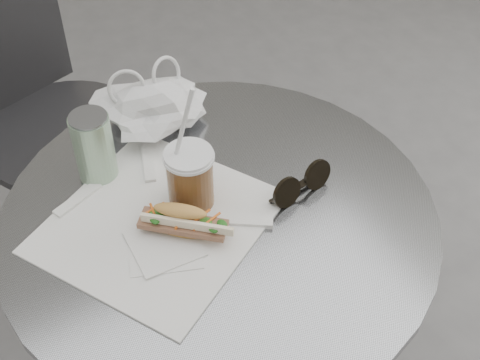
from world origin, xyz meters
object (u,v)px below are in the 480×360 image
cafe_table (222,305)px  chair_far (64,165)px  iced_coffee (190,178)px  sunglasses (301,185)px  banh_mi (182,221)px  drink_can (94,147)px

cafe_table → chair_far: (-0.10, 0.67, -0.11)m
cafe_table → iced_coffee: (-0.03, 0.05, 0.34)m
cafe_table → chair_far: 0.69m
cafe_table → sunglasses: 0.33m
banh_mi → drink_can: size_ratio=1.31×
banh_mi → drink_can: (-0.07, 0.21, 0.04)m
sunglasses → drink_can: 0.37m
chair_far → sunglasses: (0.25, -0.71, 0.41)m
sunglasses → cafe_table: bearing=160.2°
sunglasses → iced_coffee: bearing=148.1°
iced_coffee → sunglasses: bearing=-24.8°
drink_can → iced_coffee: bearing=-53.3°
banh_mi → drink_can: drink_can is taller
iced_coffee → drink_can: bearing=126.7°
chair_far → cafe_table: bearing=83.3°
cafe_table → drink_can: (-0.14, 0.20, 0.34)m
cafe_table → iced_coffee: iced_coffee is taller
drink_can → sunglasses: bearing=-38.8°
banh_mi → sunglasses: (0.22, -0.02, -0.01)m
cafe_table → iced_coffee: bearing=119.7°
drink_can → cafe_table: bearing=-54.9°
banh_mi → iced_coffee: size_ratio=0.71×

